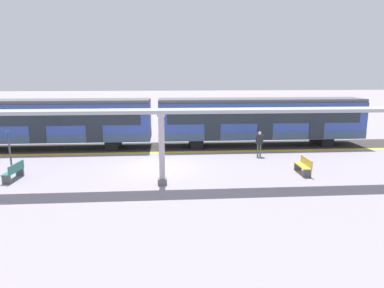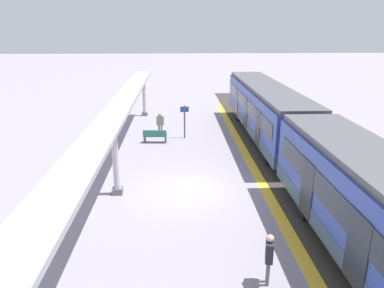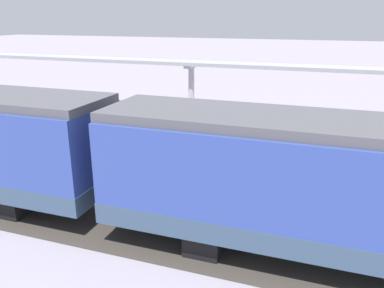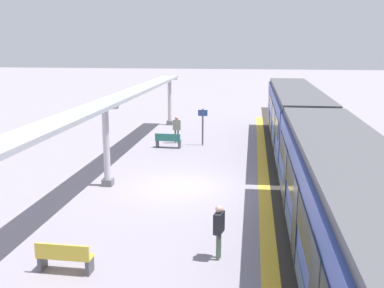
{
  "view_description": "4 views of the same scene",
  "coord_description": "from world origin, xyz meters",
  "px_view_note": "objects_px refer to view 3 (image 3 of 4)",
  "views": [
    {
      "loc": [
        18.77,
        0.5,
        5.25
      ],
      "look_at": [
        -0.49,
        1.94,
        1.19
      ],
      "focal_mm": 31.39,
      "sensor_mm": 36.0,
      "label": 1
    },
    {
      "loc": [
        0.56,
        15.12,
        7.12
      ],
      "look_at": [
        -0.11,
        -0.62,
        2.02
      ],
      "focal_mm": 34.06,
      "sensor_mm": 36.0,
      "label": 2
    },
    {
      "loc": [
        -14.07,
        -5.91,
        5.64
      ],
      "look_at": [
        -1.33,
        -1.42,
        1.19
      ],
      "focal_mm": 36.55,
      "sensor_mm": 36.0,
      "label": 3
    },
    {
      "loc": [
        -2.82,
        18.4,
        6.03
      ],
      "look_at": [
        -0.31,
        -0.55,
        1.77
      ],
      "focal_mm": 42.79,
      "sensor_mm": 36.0,
      "label": 4
    }
  ],
  "objects_px": {
    "passenger_waiting_near_edge": "(9,133)",
    "bench_mid_platform": "(356,152)",
    "bench_near_end": "(48,120)",
    "canopy_pillar_second": "(191,101)"
  },
  "relations": [
    {
      "from": "canopy_pillar_second",
      "to": "bench_mid_platform",
      "type": "height_order",
      "value": "canopy_pillar_second"
    },
    {
      "from": "passenger_waiting_near_edge",
      "to": "bench_mid_platform",
      "type": "bearing_deg",
      "value": -73.74
    },
    {
      "from": "canopy_pillar_second",
      "to": "passenger_waiting_near_edge",
      "type": "bearing_deg",
      "value": 130.25
    },
    {
      "from": "bench_near_end",
      "to": "bench_mid_platform",
      "type": "height_order",
      "value": "same"
    },
    {
      "from": "bench_mid_platform",
      "to": "passenger_waiting_near_edge",
      "type": "relative_size",
      "value": 0.95
    },
    {
      "from": "canopy_pillar_second",
      "to": "passenger_waiting_near_edge",
      "type": "xyz_separation_m",
      "value": [
        -5.23,
        6.18,
        -0.75
      ]
    },
    {
      "from": "bench_near_end",
      "to": "passenger_waiting_near_edge",
      "type": "height_order",
      "value": "passenger_waiting_near_edge"
    },
    {
      "from": "canopy_pillar_second",
      "to": "passenger_waiting_near_edge",
      "type": "relative_size",
      "value": 2.15
    },
    {
      "from": "canopy_pillar_second",
      "to": "bench_near_end",
      "type": "height_order",
      "value": "canopy_pillar_second"
    },
    {
      "from": "bench_near_end",
      "to": "passenger_waiting_near_edge",
      "type": "relative_size",
      "value": 0.94
    }
  ]
}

